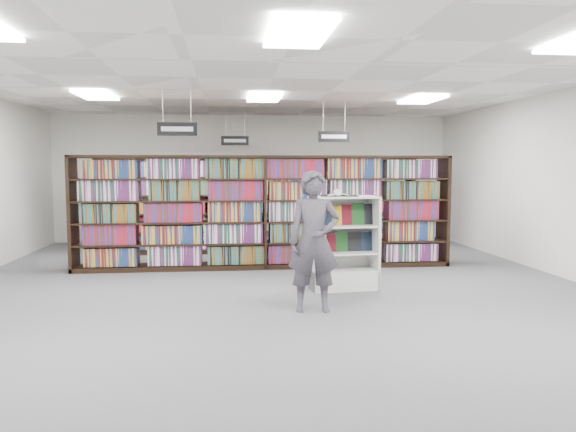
{
  "coord_description": "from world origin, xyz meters",
  "views": [
    {
      "loc": [
        -0.68,
        -8.44,
        1.89
      ],
      "look_at": [
        0.28,
        0.5,
        1.1
      ],
      "focal_mm": 35.0,
      "sensor_mm": 36.0,
      "label": 1
    }
  ],
  "objects": [
    {
      "name": "floor",
      "position": [
        0.0,
        0.0,
        0.0
      ],
      "size": [
        12.0,
        12.0,
        0.0
      ],
      "primitive_type": "plane",
      "color": "#4F5054",
      "rests_on": "ground"
    },
    {
      "name": "ceiling",
      "position": [
        0.0,
        0.0,
        3.2
      ],
      "size": [
        10.0,
        12.0,
        0.1
      ],
      "primitive_type": "cube",
      "color": "white",
      "rests_on": "wall_back"
    },
    {
      "name": "wall_back",
      "position": [
        0.0,
        6.0,
        1.6
      ],
      "size": [
        10.0,
        0.1,
        3.2
      ],
      "primitive_type": "cube",
      "color": "silver",
      "rests_on": "ground"
    },
    {
      "name": "wall_front",
      "position": [
        0.0,
        -6.0,
        1.6
      ],
      "size": [
        10.0,
        0.1,
        3.2
      ],
      "primitive_type": "cube",
      "color": "silver",
      "rests_on": "ground"
    },
    {
      "name": "bookshelf_row_near",
      "position": [
        0.0,
        2.0,
        1.05
      ],
      "size": [
        7.0,
        0.6,
        2.1
      ],
      "color": "black",
      "rests_on": "floor"
    },
    {
      "name": "bookshelf_row_mid",
      "position": [
        0.0,
        4.0,
        1.05
      ],
      "size": [
        7.0,
        0.6,
        2.1
      ],
      "color": "black",
      "rests_on": "floor"
    },
    {
      "name": "bookshelf_row_far",
      "position": [
        0.0,
        5.7,
        1.05
      ],
      "size": [
        7.0,
        0.6,
        2.1
      ],
      "color": "black",
      "rests_on": "floor"
    },
    {
      "name": "aisle_sign_left",
      "position": [
        -1.5,
        1.0,
        2.53
      ],
      "size": [
        0.65,
        0.02,
        0.8
      ],
      "color": "#B2B2B7",
      "rests_on": "ceiling"
    },
    {
      "name": "aisle_sign_right",
      "position": [
        1.5,
        3.0,
        2.53
      ],
      "size": [
        0.65,
        0.02,
        0.8
      ],
      "color": "#B2B2B7",
      "rests_on": "ceiling"
    },
    {
      "name": "aisle_sign_center",
      "position": [
        -0.5,
        5.0,
        2.53
      ],
      "size": [
        0.65,
        0.02,
        0.8
      ],
      "color": "#B2B2B7",
      "rests_on": "ceiling"
    },
    {
      "name": "troffer_front_center",
      "position": [
        0.0,
        -3.0,
        3.16
      ],
      "size": [
        0.6,
        1.2,
        0.04
      ],
      "primitive_type": "cube",
      "color": "white",
      "rests_on": "ceiling"
    },
    {
      "name": "troffer_back_left",
      "position": [
        -3.0,
        2.0,
        3.16
      ],
      "size": [
        0.6,
        1.2,
        0.04
      ],
      "primitive_type": "cube",
      "color": "white",
      "rests_on": "ceiling"
    },
    {
      "name": "troffer_back_center",
      "position": [
        0.0,
        2.0,
        3.16
      ],
      "size": [
        0.6,
        1.2,
        0.04
      ],
      "primitive_type": "cube",
      "color": "white",
      "rests_on": "ceiling"
    },
    {
      "name": "troffer_back_right",
      "position": [
        3.0,
        2.0,
        3.16
      ],
      "size": [
        0.6,
        1.2,
        0.04
      ],
      "primitive_type": "cube",
      "color": "white",
      "rests_on": "ceiling"
    },
    {
      "name": "endcap_display",
      "position": [
        1.09,
        0.03,
        0.49
      ],
      "size": [
        1.07,
        0.61,
        1.44
      ],
      "rotation": [
        0.0,
        0.0,
        0.09
      ],
      "color": "silver",
      "rests_on": "floor"
    },
    {
      "name": "open_book",
      "position": [
        1.0,
        -0.02,
        1.48
      ],
      "size": [
        0.59,
        0.38,
        0.13
      ],
      "rotation": [
        0.0,
        0.0,
        -0.09
      ],
      "color": "black",
      "rests_on": "endcap_display"
    },
    {
      "name": "shopper",
      "position": [
        0.43,
        -1.27,
        0.92
      ],
      "size": [
        0.7,
        0.48,
        1.84
      ],
      "primitive_type": "imported",
      "rotation": [
        0.0,
        0.0,
        -0.06
      ],
      "color": "#49434D",
      "rests_on": "floor"
    }
  ]
}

